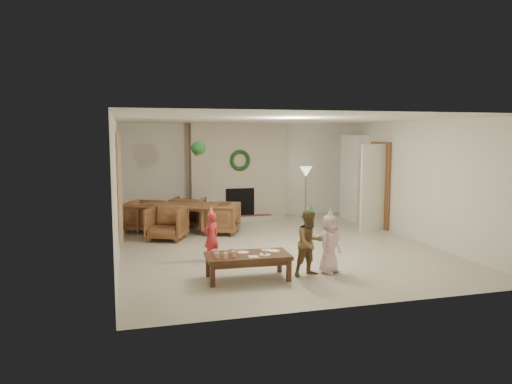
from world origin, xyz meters
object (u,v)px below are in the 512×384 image
object	(u,v)px
coffee_table_top	(248,256)
dining_chair_right	(221,218)
dining_table	(178,218)
dining_chair_left	(145,216)
dining_chair_far	(188,211)
child_red	(211,237)
dining_chair_near	(167,223)
child_plaid	(310,243)
child_pink	(330,244)

from	to	relation	value
coffee_table_top	dining_chair_right	bearing A→B (deg)	87.82
dining_table	dining_chair_left	distance (m)	0.80
dining_chair_far	child_red	distance (m)	3.42
dining_chair_far	coffee_table_top	xyz separation A→B (m)	(0.33, -4.61, 0.01)
coffee_table_top	child_red	size ratio (longest dim) A/B	1.48
dining_table	child_red	world-z (taller)	child_red
dining_chair_left	coffee_table_top	world-z (taller)	dining_chair_left
dining_chair_near	child_red	size ratio (longest dim) A/B	0.89
coffee_table_top	child_plaid	size ratio (longest dim) A/B	1.22
child_plaid	child_pink	distance (m)	0.38
dining_chair_left	coffee_table_top	xyz separation A→B (m)	(1.37, -4.20, 0.01)
dining_chair_near	dining_chair_right	world-z (taller)	same
coffee_table_top	child_pink	xyz separation A→B (m)	(1.36, -0.00, 0.11)
child_red	child_pink	distance (m)	2.08
dining_table	dining_chair_right	xyz separation A→B (m)	(0.91, -0.40, 0.03)
dining_chair_near	child_red	distance (m)	2.06
dining_chair_right	coffee_table_top	distance (m)	3.49
dining_chair_left	child_pink	distance (m)	5.01
dining_chair_right	child_red	world-z (taller)	child_red
child_pink	dining_table	bearing A→B (deg)	83.55
dining_chair_left	child_plaid	distance (m)	4.88
dining_table	dining_chair_left	bearing A→B (deg)	180.00
child_red	dining_chair_far	bearing A→B (deg)	-118.91
dining_chair_near	dining_chair_far	bearing A→B (deg)	90.00
child_red	child_plaid	xyz separation A→B (m)	(1.34, -1.26, 0.09)
dining_chair_left	dining_chair_right	bearing A→B (deg)	-90.00
dining_table	dining_chair_near	size ratio (longest dim) A/B	2.34
dining_chair_right	child_red	bearing A→B (deg)	8.44
coffee_table_top	child_red	distance (m)	1.24
child_red	dining_chair_left	bearing A→B (deg)	-99.77
child_pink	child_red	bearing A→B (deg)	111.57
coffee_table_top	dining_chair_far	bearing A→B (deg)	96.24
dining_chair_near	coffee_table_top	world-z (taller)	dining_chair_near
coffee_table_top	dining_table	bearing A→B (deg)	101.62
coffee_table_top	child_pink	distance (m)	1.36
dining_chair_near	dining_chair_left	bearing A→B (deg)	135.00
coffee_table_top	dining_chair_left	bearing A→B (deg)	110.30
dining_table	coffee_table_top	bearing A→B (deg)	-56.98
dining_chair_right	dining_table	bearing A→B (deg)	-90.00
dining_table	child_pink	distance (m)	4.37
child_red	child_pink	xyz separation A→B (m)	(1.71, -1.19, 0.04)
dining_table	child_plaid	size ratio (longest dim) A/B	1.72
dining_table	coffee_table_top	size ratio (longest dim) A/B	1.42
child_red	child_pink	world-z (taller)	child_pink
dining_chair_left	dining_chair_right	size ratio (longest dim) A/B	1.00
child_plaid	child_pink	xyz separation A→B (m)	(0.37, 0.07, -0.05)
dining_chair_left	coffee_table_top	size ratio (longest dim) A/B	0.61
dining_chair_near	dining_chair_far	distance (m)	1.59
coffee_table_top	child_pink	bearing A→B (deg)	2.07
dining_chair_left	child_plaid	xyz separation A→B (m)	(2.36, -4.27, 0.17)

